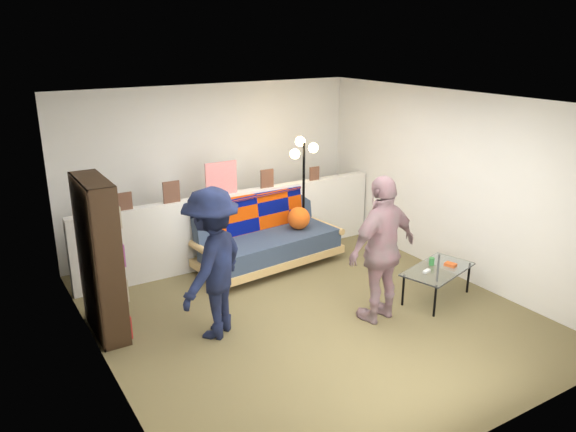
% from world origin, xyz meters
% --- Properties ---
extents(ground, '(5.00, 5.00, 0.00)m').
position_xyz_m(ground, '(0.00, 0.00, 0.00)').
color(ground, brown).
rests_on(ground, ground).
extents(room_shell, '(4.60, 5.05, 2.45)m').
position_xyz_m(room_shell, '(0.00, 0.47, 1.67)').
color(room_shell, silver).
rests_on(room_shell, ground).
extents(half_wall_ledge, '(4.45, 0.15, 1.00)m').
position_xyz_m(half_wall_ledge, '(0.00, 1.80, 0.50)').
color(half_wall_ledge, silver).
rests_on(half_wall_ledge, ground).
extents(ledge_decor, '(2.97, 0.02, 0.45)m').
position_xyz_m(ledge_decor, '(-0.23, 1.78, 1.18)').
color(ledge_decor, brown).
rests_on(ledge_decor, half_wall_ledge).
extents(futon_sofa, '(2.07, 1.14, 0.85)m').
position_xyz_m(futon_sofa, '(0.30, 1.43, 0.40)').
color(futon_sofa, tan).
rests_on(futon_sofa, ground).
extents(bookshelf, '(0.28, 0.85, 1.70)m').
position_xyz_m(bookshelf, '(-2.08, 0.74, 0.79)').
color(bookshelf, black).
rests_on(bookshelf, ground).
extents(coffee_table, '(1.04, 0.76, 0.49)m').
position_xyz_m(coffee_table, '(1.53, -0.54, 0.37)').
color(coffee_table, black).
rests_on(coffee_table, ground).
extents(floor_lamp, '(0.39, 0.31, 1.72)m').
position_xyz_m(floor_lamp, '(0.89, 1.46, 1.22)').
color(floor_lamp, black).
rests_on(floor_lamp, ground).
extents(person_left, '(1.19, 1.12, 1.61)m').
position_xyz_m(person_left, '(-1.10, 0.09, 0.81)').
color(person_left, black).
rests_on(person_left, ground).
extents(person_right, '(1.02, 0.53, 1.66)m').
position_xyz_m(person_right, '(0.62, -0.56, 0.83)').
color(person_right, '#C6808F').
rests_on(person_right, ground).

